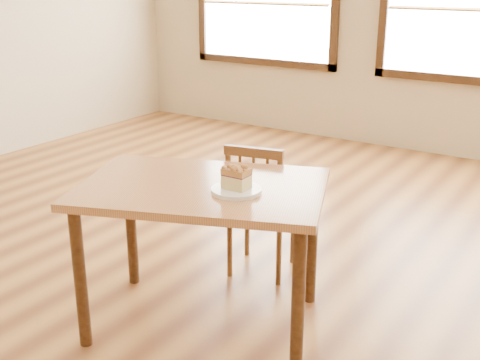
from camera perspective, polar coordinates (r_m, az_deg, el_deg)
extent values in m
plane|color=#A16A2E|center=(3.01, -6.16, -15.71)|extent=(8.00, 8.00, 0.00)
cube|color=#402411|center=(6.89, 2.29, 11.15)|extent=(1.76, 0.06, 0.08)
cube|color=#A77226|center=(6.80, 2.22, 16.41)|extent=(1.56, 0.05, 0.03)
cube|color=#402411|center=(6.07, 20.61, 8.88)|extent=(1.76, 0.06, 0.08)
cube|color=#A77226|center=(5.98, 21.26, 14.82)|extent=(1.56, 0.05, 0.03)
cube|color=#AC7642|center=(2.89, -3.62, -0.80)|extent=(1.37, 1.14, 0.04)
cylinder|color=#402411|center=(2.95, -14.92, -9.02)|extent=(0.06, 0.06, 0.71)
cylinder|color=#402411|center=(2.68, 5.53, -11.45)|extent=(0.06, 0.06, 0.71)
cylinder|color=#402411|center=(3.46, -10.29, -4.28)|extent=(0.06, 0.06, 0.71)
cylinder|color=#402411|center=(3.24, 6.85, -5.81)|extent=(0.06, 0.06, 0.71)
cube|color=brown|center=(3.54, 2.15, -2.67)|extent=(0.44, 0.44, 0.04)
cylinder|color=brown|center=(3.72, 5.06, -5.26)|extent=(0.03, 0.03, 0.38)
cylinder|color=brown|center=(3.80, 0.68, -4.63)|extent=(0.03, 0.03, 0.38)
cylinder|color=brown|center=(3.46, 3.70, -7.20)|extent=(0.03, 0.03, 0.38)
cylinder|color=brown|center=(3.55, -0.98, -6.46)|extent=(0.03, 0.03, 0.38)
cylinder|color=brown|center=(3.28, 3.76, -0.73)|extent=(0.03, 0.03, 0.41)
cylinder|color=brown|center=(3.37, -1.13, -0.12)|extent=(0.03, 0.03, 0.41)
cube|color=brown|center=(3.26, 1.30, 2.65)|extent=(0.34, 0.11, 0.05)
cylinder|color=brown|center=(3.30, 2.58, -0.73)|extent=(0.02, 0.02, 0.35)
cylinder|color=brown|center=(3.32, 1.28, -0.57)|extent=(0.02, 0.02, 0.35)
cylinder|color=brown|center=(3.35, -0.01, -0.41)|extent=(0.02, 0.02, 0.35)
cylinder|color=white|center=(2.77, -0.34, -0.97)|extent=(0.24, 0.24, 0.02)
cylinder|color=white|center=(2.78, -0.34, -1.08)|extent=(0.16, 0.16, 0.01)
cube|color=#FFE190|center=(2.76, -0.34, -0.17)|extent=(0.12, 0.09, 0.06)
cube|color=#3F1230|center=(2.75, -0.34, 0.51)|extent=(0.12, 0.09, 0.01)
cube|color=#A56234|center=(2.74, -0.34, 0.83)|extent=(0.12, 0.09, 0.03)
sphere|color=#A56234|center=(2.75, -1.40, 1.23)|extent=(0.01, 0.01, 0.01)
sphere|color=#A56234|center=(2.75, 0.35, 1.25)|extent=(0.01, 0.01, 0.01)
sphere|color=#A56234|center=(2.78, -0.69, 1.44)|extent=(0.02, 0.02, 0.02)
sphere|color=#A56234|center=(2.74, -0.39, 1.18)|extent=(0.02, 0.02, 0.02)
sphere|color=#A56234|center=(2.69, 0.08, 0.88)|extent=(0.02, 0.02, 0.02)
sphere|color=#A56234|center=(2.74, 0.65, 1.15)|extent=(0.02, 0.02, 0.02)
sphere|color=#A56234|center=(2.76, 0.00, 1.33)|extent=(0.01, 0.01, 0.01)
sphere|color=#A56234|center=(2.72, 0.57, 1.05)|extent=(0.02, 0.02, 0.02)
sphere|color=#A56234|center=(2.77, -0.91, 1.38)|extent=(0.02, 0.02, 0.02)
sphere|color=#A56234|center=(2.73, -0.27, 1.13)|extent=(0.02, 0.02, 0.02)
sphere|color=#A56234|center=(2.76, 0.18, 1.35)|extent=(0.02, 0.02, 0.02)
sphere|color=#A56234|center=(2.77, -0.93, 1.42)|extent=(0.02, 0.02, 0.02)
sphere|color=#A56234|center=(2.73, -0.66, 1.07)|extent=(0.01, 0.01, 0.01)
sphere|color=#A56234|center=(2.69, 0.01, 0.82)|extent=(0.02, 0.02, 0.02)
sphere|color=#A56234|center=(2.77, -1.63, 0.40)|extent=(0.01, 0.01, 0.01)
sphere|color=#A56234|center=(2.77, -1.54, 1.08)|extent=(0.02, 0.02, 0.02)
sphere|color=#A56234|center=(2.77, -1.67, 0.20)|extent=(0.02, 0.02, 0.02)
sphere|color=#A56234|center=(2.78, -1.49, 0.50)|extent=(0.01, 0.01, 0.01)
sphere|color=#A56234|center=(2.79, -1.19, 1.26)|extent=(0.01, 0.01, 0.01)
sphere|color=#A56234|center=(2.79, -1.18, 0.80)|extent=(0.01, 0.01, 0.01)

